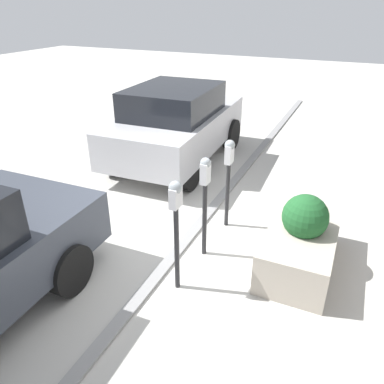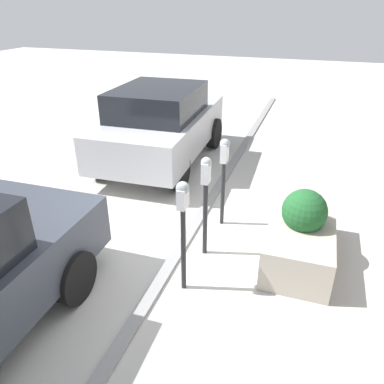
# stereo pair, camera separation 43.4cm
# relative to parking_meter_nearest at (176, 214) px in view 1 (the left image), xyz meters

# --- Properties ---
(ground_plane) EXTENTS (40.00, 40.00, 0.00)m
(ground_plane) POSITION_rel_parking_meter_nearest_xyz_m (0.79, 0.24, -1.04)
(ground_plane) COLOR beige
(curb_strip) EXTENTS (19.00, 0.16, 0.04)m
(curb_strip) POSITION_rel_parking_meter_nearest_xyz_m (0.79, 0.32, -1.02)
(curb_strip) COLOR gray
(curb_strip) RESTS_ON ground_plane
(parking_meter_nearest) EXTENTS (0.18, 0.15, 1.45)m
(parking_meter_nearest) POSITION_rel_parking_meter_nearest_xyz_m (0.00, 0.00, 0.00)
(parking_meter_nearest) COLOR #232326
(parking_meter_nearest) RESTS_ON ground_plane
(parking_meter_second) EXTENTS (0.16, 0.14, 1.44)m
(parking_meter_second) POSITION_rel_parking_meter_nearest_xyz_m (0.77, -0.03, -0.04)
(parking_meter_second) COLOR #232326
(parking_meter_second) RESTS_ON ground_plane
(parking_meter_middle) EXTENTS (0.18, 0.15, 1.41)m
(parking_meter_middle) POSITION_rel_parking_meter_nearest_xyz_m (1.60, -0.06, -0.02)
(parking_meter_middle) COLOR #232326
(parking_meter_middle) RESTS_ON ground_plane
(planter_box) EXTENTS (1.64, 0.84, 1.04)m
(planter_box) POSITION_rel_parking_meter_nearest_xyz_m (1.05, -1.28, -0.67)
(planter_box) COLOR #B2A899
(planter_box) RESTS_ON ground_plane
(parked_car_middle) EXTENTS (3.88, 1.93, 1.63)m
(parked_car_middle) POSITION_rel_parking_meter_nearest_xyz_m (3.66, 1.82, -0.19)
(parked_car_middle) COLOR #B7B7BC
(parked_car_middle) RESTS_ON ground_plane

